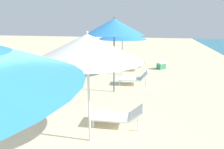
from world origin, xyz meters
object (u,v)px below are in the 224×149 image
lounger_third_shoreside (134,78)px  cooler_box (161,66)px  person_walking_near (69,56)px  lounger_farthest_shoreside (135,66)px  umbrella_farthest (122,33)px  lounger_second_shoreside (118,115)px  umbrella_third (114,27)px  umbrella_second (87,48)px

lounger_third_shoreside → cooler_box: 3.85m
person_walking_near → lounger_farthest_shoreside: bearing=-135.9°
umbrella_farthest → lounger_third_shoreside: bearing=-63.6°
lounger_second_shoreside → person_walking_near: size_ratio=0.93×
umbrella_third → lounger_third_shoreside: umbrella_third is taller
lounger_farthest_shoreside → cooler_box: 1.71m
lounger_farthest_shoreside → cooler_box: bearing=-153.5°
lounger_farthest_shoreside → cooler_box: size_ratio=2.16×
lounger_second_shoreside → umbrella_third: (-0.76, 2.70, 2.30)m
lounger_second_shoreside → lounger_third_shoreside: size_ratio=1.03×
lounger_third_shoreside → lounger_farthest_shoreside: lounger_third_shoreside is taller
person_walking_near → lounger_third_shoreside: bearing=-178.1°
umbrella_farthest → person_walking_near: bearing=-172.8°
umbrella_second → lounger_third_shoreside: umbrella_second is taller
umbrella_second → cooler_box: bearing=79.7°
umbrella_third → person_walking_near: size_ratio=1.87×
umbrella_second → umbrella_third: (-0.28, 3.60, 0.37)m
lounger_third_shoreside → person_walking_near: size_ratio=0.90×
lounger_third_shoreside → cooler_box: size_ratio=2.40×
lounger_second_shoreside → cooler_box: size_ratio=2.47×
cooler_box → umbrella_farthest: bearing=-137.9°
lounger_third_shoreside → cooler_box: (1.18, 3.67, -0.11)m
person_walking_near → cooler_box: (5.04, 2.25, -0.75)m
umbrella_farthest → lounger_farthest_shoreside: umbrella_farthest is taller
lounger_third_shoreside → umbrella_farthest: umbrella_farthest is taller
umbrella_farthest → lounger_second_shoreside: bearing=-79.8°
lounger_farthest_shoreside → cooler_box: (1.50, 0.82, -0.09)m
umbrella_third → lounger_farthest_shoreside: bearing=85.5°
umbrella_third → person_walking_near: umbrella_third is taller
umbrella_third → umbrella_farthest: bearing=94.9°
lounger_second_shoreside → cooler_box: bearing=-102.9°
lounger_second_shoreside → umbrella_second: bearing=56.9°
person_walking_near → cooler_box: bearing=-133.9°
umbrella_second → lounger_second_shoreside: bearing=61.8°
umbrella_second → person_walking_near: (-3.50, 6.19, -1.26)m
cooler_box → lounger_third_shoreside: bearing=-107.9°
person_walking_near → umbrella_farthest: bearing=-150.7°
umbrella_third → cooler_box: umbrella_third is taller
lounger_second_shoreside → person_walking_near: person_walking_near is taller
umbrella_second → lounger_farthest_shoreside: 7.85m
umbrella_farthest → person_walking_near: 3.24m
umbrella_second → person_walking_near: size_ratio=1.62×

